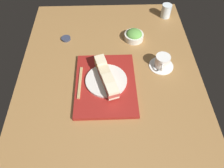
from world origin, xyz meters
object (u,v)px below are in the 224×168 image
Objects in this scene: sandwich_inner_far at (108,81)px; chopsticks_pair at (80,82)px; sandwich_plate at (106,80)px; salad_bowl at (134,35)px; drinking_glass at (166,11)px; small_sauce_dish at (66,39)px; sandwich_farmost at (112,91)px; coffee_cup at (162,62)px; sandwich_nearmost at (101,63)px; sandwich_inner_near at (104,72)px.

sandwich_inner_far is 0.39× the size of chopsticks_pair.
sandwich_plate is 39.20cm from salad_bowl.
sandwich_inner_far is 41.71cm from salad_bowl.
salad_bowl is (-34.89, 17.88, 0.15)cm from sandwich_plate.
sandwich_plate is 1.07× the size of chopsticks_pair.
drinking_glass is 1.55× the size of small_sauce_dish.
sandwich_farmost is 0.58× the size of coffee_cup.
sandwich_plate is at bearing -27.13° from salad_bowl.
sandwich_nearmost is 0.98× the size of sandwich_inner_near.
drinking_glass is (-66.73, 39.05, -1.55)cm from sandwich_farmost.
sandwich_inner_far is at bearing -64.40° from coffee_cup.
small_sauce_dish is at bearing -113.63° from coffee_cup.
sandwich_nearmost is at bearing 39.60° from small_sauce_dish.
coffee_cup is (-11.42, 31.22, 0.61)cm from sandwich_plate.
sandwich_farmost reaches higher than sandwich_inner_near.
sandwich_farmost is at bearing 31.39° from small_sauce_dish.
salad_bowl is at bearing 152.87° from sandwich_plate.
salad_bowl is at bearing 155.95° from sandwich_inner_far.
sandwich_inner_far is at bearing 80.26° from chopsticks_pair.
sandwich_inner_near is 13.69cm from chopsticks_pair.
chopsticks_pair is (-8.70, -16.45, -3.63)cm from sandwich_farmost.
sandwich_plate is at bearing 16.63° from sandwich_inner_near.
sandwich_inner_far reaches higher than coffee_cup.
small_sauce_dish is at bearing -146.59° from sandwich_inner_far.
sandwich_plate is 2.71× the size of sandwich_farmost.
coffee_cup is at bearing 93.60° from sandwich_nearmost.
sandwich_plate is at bearing -163.37° from sandwich_inner_far.
sandwich_plate is 10.31cm from sandwich_nearmost.
sandwich_inner_near is 0.89× the size of drinking_glass.
sandwich_inner_far is at bearing -24.05° from salad_bowl.
salad_bowl is 0.87× the size of coffee_cup.
chopsticks_pair is (-2.51, -14.60, -3.59)cm from sandwich_inner_far.
drinking_glass is at bearing 141.81° from sandwich_inner_near.
chopsticks_pair is (3.68, -12.75, -3.35)cm from sandwich_inner_near.
sandwich_plate is 33.25cm from coffee_cup.
sandwich_inner_near is 0.39× the size of chopsticks_pair.
small_sauce_dish is at bearing -143.96° from sandwich_inner_near.
sandwich_farmost is 46.79cm from salad_bowl.
sandwich_nearmost is 12.92cm from sandwich_inner_far.
sandwich_inner_far is (6.19, 1.85, 0.24)cm from sandwich_inner_near.
sandwich_farmost reaches higher than coffee_cup.
small_sauce_dish is (-36.53, -11.15, -1.80)cm from chopsticks_pair.
sandwich_inner_near reaches higher than salad_bowl.
sandwich_farmost is 0.89× the size of drinking_glass.
sandwich_inner_near is 1.00× the size of sandwich_farmost.
sandwich_plate is at bearing -163.37° from sandwich_farmost.
sandwich_inner_near is 1.00× the size of sandwich_inner_far.
sandwich_inner_far reaches higher than salad_bowl.
coffee_cup is (-20.71, 28.45, -2.72)cm from sandwich_farmost.
sandwich_farmost is at bearing 16.63° from sandwich_inner_near.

